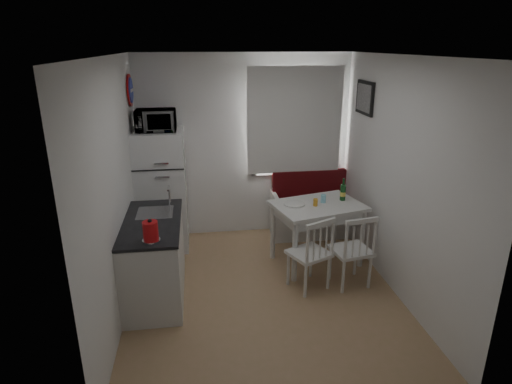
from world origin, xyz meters
TOP-DOWN VIEW (x-y plane):
  - floor at (0.00, 0.00)m, footprint 3.00×3.50m
  - ceiling at (0.00, 0.00)m, footprint 3.00×3.50m
  - wall_back at (0.00, 1.75)m, footprint 3.00×0.02m
  - wall_front at (0.00, -1.75)m, footprint 3.00×0.02m
  - wall_left at (-1.50, 0.00)m, footprint 0.02×3.50m
  - wall_right at (1.50, 0.00)m, footprint 0.02×3.50m
  - window at (0.70, 1.72)m, footprint 1.22×0.06m
  - curtain at (0.70, 1.65)m, footprint 1.35×0.02m
  - kitchen_counter at (-1.20, 0.16)m, footprint 0.62×1.32m
  - wall_sign at (-1.47, 1.45)m, footprint 0.03×0.40m
  - picture_frame at (1.48, 1.10)m, footprint 0.04×0.52m
  - bench at (1.02, 1.51)m, footprint 1.31×0.51m
  - dining_table at (0.79, 0.63)m, footprint 1.23×1.00m
  - chair_left at (0.54, -0.03)m, footprint 0.55×0.55m
  - chair_right at (1.04, -0.03)m, footprint 0.49×0.47m
  - fridge at (-1.18, 1.40)m, footprint 0.66×0.66m
  - microwave at (-1.18, 1.35)m, footprint 0.50×0.34m
  - kettle at (-1.15, -0.38)m, footprint 0.18×0.18m
  - wine_bottle at (1.14, 0.73)m, footprint 0.07×0.07m
  - drinking_glass_orange at (0.74, 0.58)m, footprint 0.06×0.06m
  - drinking_glass_blue at (0.87, 0.68)m, footprint 0.06×0.06m
  - plate at (0.49, 0.65)m, footprint 0.26×0.26m

SIDE VIEW (x-z plane):
  - floor at x=0.00m, z-range -0.01..0.01m
  - bench at x=1.02m, z-range -0.16..0.78m
  - kitchen_counter at x=-1.20m, z-range -0.12..1.04m
  - chair_left at x=0.54m, z-range 0.31..0.79m
  - chair_right at x=1.04m, z-range 0.32..0.80m
  - dining_table at x=0.79m, z-range 0.31..1.12m
  - plate at x=0.49m, z-range 0.81..0.83m
  - fridge at x=-1.18m, z-range 0.00..1.64m
  - drinking_glass_orange at x=0.74m, z-range 0.81..0.90m
  - drinking_glass_blue at x=0.87m, z-range 0.81..0.91m
  - wine_bottle at x=1.14m, z-range 0.81..1.10m
  - kettle at x=-1.15m, z-range 0.90..1.13m
  - wall_back at x=0.00m, z-range 0.00..2.60m
  - wall_front at x=0.00m, z-range 0.00..2.60m
  - wall_left at x=-1.50m, z-range 0.00..2.60m
  - wall_right at x=1.50m, z-range 0.00..2.60m
  - window at x=0.70m, z-range 0.89..2.36m
  - curtain at x=0.70m, z-range 0.93..2.42m
  - microwave at x=-1.18m, z-range 1.64..1.92m
  - picture_frame at x=1.48m, z-range 1.84..2.26m
  - wall_sign at x=-1.47m, z-range 1.95..2.35m
  - ceiling at x=0.00m, z-range 2.59..2.61m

